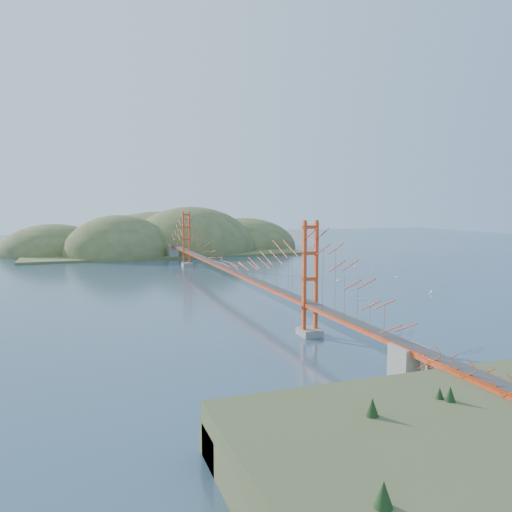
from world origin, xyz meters
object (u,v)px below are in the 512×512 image
object	(u,v)px
sailboat_0	(337,280)
sailboat_2	(431,293)
sailboat_1	(339,280)
bridge	(226,244)
fort	(429,390)

from	to	relation	value
sailboat_0	sailboat_2	xyz separation A→B (m)	(7.03, -15.71, 0.00)
sailboat_2	sailboat_1	bearing A→B (deg)	112.93
bridge	sailboat_0	size ratio (longest dim) A/B	138.74
sailboat_1	sailboat_0	xyz separation A→B (m)	(-0.33, -0.13, 0.00)
sailboat_2	sailboat_0	bearing A→B (deg)	114.10
fort	bridge	bearing A→B (deg)	90.48
sailboat_2	fort	bearing A→B (deg)	-129.20
bridge	fort	size ratio (longest dim) A/B	25.51
sailboat_1	sailboat_0	size ratio (longest dim) A/B	0.96
bridge	sailboat_1	size ratio (longest dim) A/B	144.21
bridge	sailboat_1	xyz separation A→B (m)	(20.56, 0.79, -6.86)
bridge	sailboat_2	distance (m)	31.88
bridge	sailboat_2	bearing A→B (deg)	-28.91
fort	sailboat_0	distance (m)	52.53
fort	sailboat_0	size ratio (longest dim) A/B	5.44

